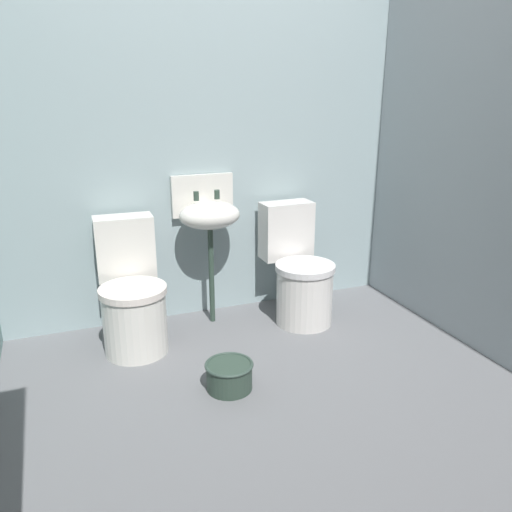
{
  "coord_description": "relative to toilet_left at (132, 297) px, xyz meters",
  "views": [
    {
      "loc": [
        -0.94,
        -2.1,
        1.55
      ],
      "look_at": [
        0.0,
        0.32,
        0.7
      ],
      "focal_mm": 36.54,
      "sensor_mm": 36.0,
      "label": 1
    }
  ],
  "objects": [
    {
      "name": "bucket",
      "position": [
        0.39,
        -0.69,
        -0.24
      ],
      "size": [
        0.26,
        0.26,
        0.15
      ],
      "color": "#2E3F35",
      "rests_on": "ground"
    },
    {
      "name": "sink",
      "position": [
        0.55,
        0.19,
        0.43
      ],
      "size": [
        0.42,
        0.35,
        0.99
      ],
      "color": "#2E3F35",
      "rests_on": "ground"
    },
    {
      "name": "wall_right",
      "position": [
        1.99,
        -0.81,
        0.88
      ],
      "size": [
        0.1,
        2.73,
        2.39
      ],
      "primitive_type": "cube",
      "color": "#949FA5",
      "rests_on": "ground"
    },
    {
      "name": "ground_plane",
      "position": [
        0.58,
        -0.91,
        -0.36
      ],
      "size": [
        3.12,
        2.93,
        0.08
      ],
      "primitive_type": "cube",
      "color": "slate"
    },
    {
      "name": "wall_back",
      "position": [
        0.58,
        0.4,
        0.88
      ],
      "size": [
        3.12,
        0.1,
        2.39
      ],
      "primitive_type": "cube",
      "color": "#8DA2A5",
      "rests_on": "ground"
    },
    {
      "name": "toilet_right",
      "position": [
        1.13,
        -0.0,
        0.0
      ],
      "size": [
        0.41,
        0.6,
        0.78
      ],
      "rotation": [
        0.0,
        0.0,
        3.16
      ],
      "color": "silver",
      "rests_on": "ground"
    },
    {
      "name": "toilet_left",
      "position": [
        0.0,
        0.0,
        0.0
      ],
      "size": [
        0.41,
        0.6,
        0.78
      ],
      "rotation": [
        0.0,
        0.0,
        3.11
      ],
      "color": "silver",
      "rests_on": "ground"
    }
  ]
}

